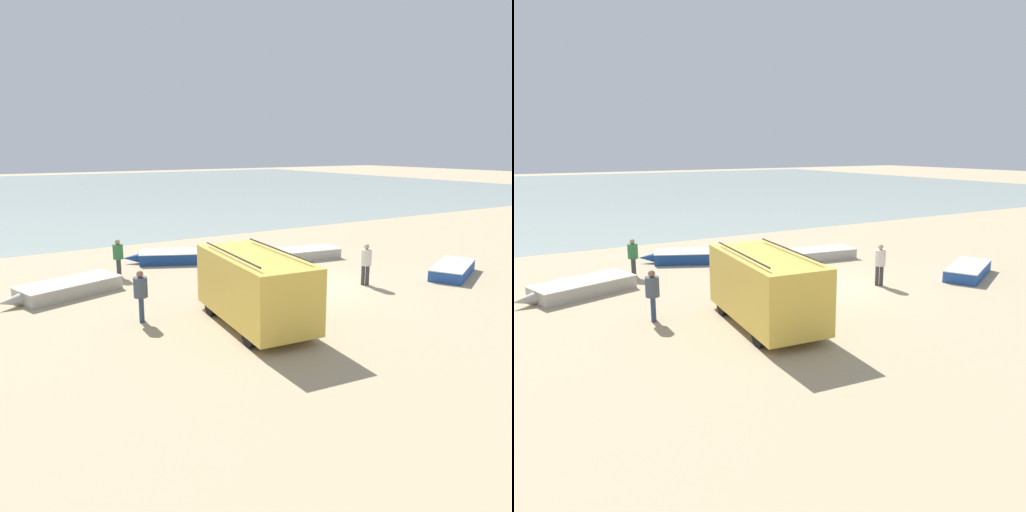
% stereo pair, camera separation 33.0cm
% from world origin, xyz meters
% --- Properties ---
extents(ground_plane, '(200.00, 200.00, 0.00)m').
position_xyz_m(ground_plane, '(0.00, 0.00, 0.00)').
color(ground_plane, tan).
extents(sea_water, '(120.00, 80.00, 0.01)m').
position_xyz_m(sea_water, '(0.00, 52.00, 0.00)').
color(sea_water, '#99A89E').
rests_on(sea_water, ground_plane).
extents(parked_van, '(2.49, 5.08, 2.38)m').
position_xyz_m(parked_van, '(-4.12, -2.88, 1.23)').
color(parked_van, gold).
rests_on(parked_van, ground_plane).
extents(fishing_rowboat_0, '(4.98, 2.00, 0.50)m').
position_xyz_m(fishing_rowboat_0, '(2.56, 4.01, 0.25)').
color(fishing_rowboat_0, '#ADA89E').
rests_on(fishing_rowboat_0, ground_plane).
extents(fishing_rowboat_1, '(4.56, 2.61, 0.52)m').
position_xyz_m(fishing_rowboat_1, '(-8.45, 3.57, 0.26)').
color(fishing_rowboat_1, '#ADA89E').
rests_on(fishing_rowboat_1, ground_plane).
extents(fishing_rowboat_2, '(4.03, 2.70, 0.50)m').
position_xyz_m(fishing_rowboat_2, '(6.52, -2.06, 0.25)').
color(fishing_rowboat_2, '#234CA3').
rests_on(fishing_rowboat_2, ground_plane).
extents(fishing_rowboat_3, '(4.73, 3.09, 0.55)m').
position_xyz_m(fishing_rowboat_3, '(-2.68, 6.45, 0.28)').
color(fishing_rowboat_3, navy).
rests_on(fishing_rowboat_3, ground_plane).
extents(fisherman_0, '(0.44, 0.44, 1.69)m').
position_xyz_m(fisherman_0, '(2.09, -1.27, 1.01)').
color(fisherman_0, '#38383D').
rests_on(fisherman_0, ground_plane).
extents(fisherman_1, '(0.44, 0.44, 1.68)m').
position_xyz_m(fisherman_1, '(-7.02, -0.74, 1.00)').
color(fisherman_1, navy).
rests_on(fisherman_1, ground_plane).
extents(fisherman_2, '(0.43, 0.43, 1.64)m').
position_xyz_m(fisherman_2, '(-5.97, 5.19, 0.98)').
color(fisherman_2, '#38383D').
rests_on(fisherman_2, ground_plane).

